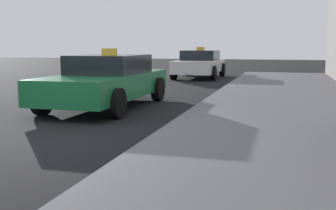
{
  "coord_description": "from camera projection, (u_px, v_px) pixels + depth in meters",
  "views": [
    {
      "loc": [
        3.94,
        -5.96,
        1.51
      ],
      "look_at": [
        1.86,
        1.51,
        0.4
      ],
      "focal_mm": 44.91,
      "sensor_mm": 36.0,
      "label": 1
    }
  ],
  "objects": [
    {
      "name": "ground_plane",
      "position": [
        35.0,
        137.0,
        6.94
      ],
      "size": [
        80.0,
        80.0,
        0.0
      ],
      "primitive_type": "plane",
      "color": "black"
    },
    {
      "name": "sidewalk",
      "position": [
        286.0,
        149.0,
        5.87
      ],
      "size": [
        4.0,
        32.0,
        0.15
      ],
      "primitive_type": "cube",
      "color": "#5B5B60",
      "rests_on": "ground_plane"
    },
    {
      "name": "car_green",
      "position": [
        107.0,
        81.0,
        10.29
      ],
      "size": [
        1.97,
        4.58,
        1.43
      ],
      "rotation": [
        0.0,
        0.0,
        3.14
      ],
      "color": "#196638",
      "rests_on": "ground_plane"
    },
    {
      "name": "car_white",
      "position": [
        200.0,
        64.0,
        19.62
      ],
      "size": [
        1.98,
        4.23,
        1.43
      ],
      "rotation": [
        0.0,
        0.0,
        3.14
      ],
      "color": "white",
      "rests_on": "ground_plane"
    }
  ]
}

